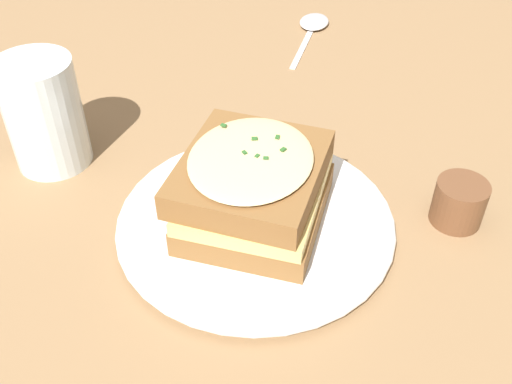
{
  "coord_description": "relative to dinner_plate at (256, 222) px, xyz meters",
  "views": [
    {
      "loc": [
        -0.37,
        -0.17,
        0.4
      ],
      "look_at": [
        0.0,
        -0.01,
        0.05
      ],
      "focal_mm": 42.0,
      "sensor_mm": 36.0,
      "label": 1
    }
  ],
  "objects": [
    {
      "name": "sandwich",
      "position": [
        -0.0,
        0.0,
        0.04
      ],
      "size": [
        0.15,
        0.14,
        0.07
      ],
      "rotation": [
        0.0,
        0.0,
        0.13
      ],
      "color": "brown",
      "rests_on": "dinner_plate"
    },
    {
      "name": "water_glass",
      "position": [
        0.01,
        0.24,
        0.05
      ],
      "size": [
        0.08,
        0.08,
        0.12
      ],
      "primitive_type": "cylinder",
      "color": "silver",
      "rests_on": "ground_plane"
    },
    {
      "name": "dinner_plate",
      "position": [
        0.0,
        0.0,
        0.0
      ],
      "size": [
        0.26,
        0.26,
        0.02
      ],
      "color": "white",
      "rests_on": "ground_plane"
    },
    {
      "name": "ground_plane",
      "position": [
        -0.0,
        0.01,
        -0.01
      ],
      "size": [
        2.4,
        2.4,
        0.0
      ],
      "primitive_type": "plane",
      "color": "olive"
    },
    {
      "name": "condiment_pot",
      "position": [
        0.09,
        -0.17,
        0.01
      ],
      "size": [
        0.05,
        0.05,
        0.04
      ],
      "primitive_type": "cylinder",
      "color": "brown",
      "rests_on": "ground_plane"
    },
    {
      "name": "spoon",
      "position": [
        0.42,
        0.09,
        -0.0
      ],
      "size": [
        0.17,
        0.05,
        0.01
      ],
      "rotation": [
        0.0,
        0.0,
        4.83
      ],
      "color": "silver",
      "rests_on": "ground_plane"
    }
  ]
}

